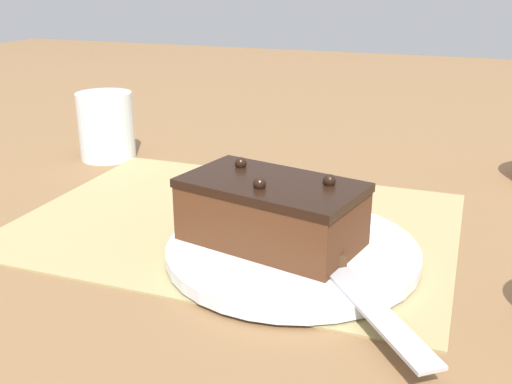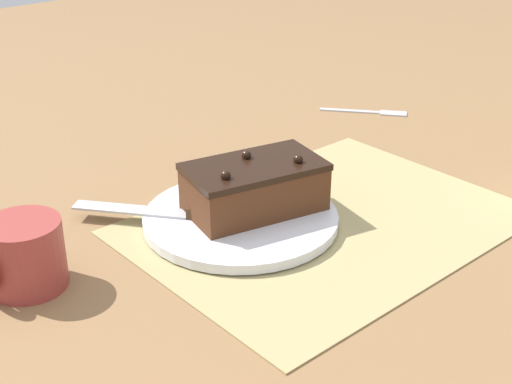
{
  "view_description": "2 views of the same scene",
  "coord_description": "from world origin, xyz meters",
  "px_view_note": "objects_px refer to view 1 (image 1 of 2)",
  "views": [
    {
      "loc": [
        0.23,
        -0.56,
        0.26
      ],
      "look_at": [
        0.04,
        -0.06,
        0.06
      ],
      "focal_mm": 42.0,
      "sensor_mm": 36.0,
      "label": 1
    },
    {
      "loc": [
        0.57,
        0.52,
        0.42
      ],
      "look_at": [
        0.05,
        -0.07,
        0.03
      ],
      "focal_mm": 50.0,
      "sensor_mm": 36.0,
      "label": 2
    }
  ],
  "objects_px": {
    "chocolate_cake": "(271,211)",
    "drinking_glass": "(106,126)",
    "cake_plate": "(292,251)",
    "serving_knife": "(337,267)"
  },
  "relations": [
    {
      "from": "cake_plate",
      "to": "drinking_glass",
      "type": "relative_size",
      "value": 2.47
    },
    {
      "from": "chocolate_cake",
      "to": "drinking_glass",
      "type": "xyz_separation_m",
      "value": [
        -0.33,
        0.23,
        0.0
      ]
    },
    {
      "from": "serving_knife",
      "to": "drinking_glass",
      "type": "relative_size",
      "value": 1.89
    },
    {
      "from": "drinking_glass",
      "to": "cake_plate",
      "type": "bearing_deg",
      "value": -32.92
    },
    {
      "from": "cake_plate",
      "to": "drinking_glass",
      "type": "bearing_deg",
      "value": 147.08
    },
    {
      "from": "cake_plate",
      "to": "serving_knife",
      "type": "distance_m",
      "value": 0.07
    },
    {
      "from": "serving_knife",
      "to": "chocolate_cake",
      "type": "bearing_deg",
      "value": -66.81
    },
    {
      "from": "drinking_glass",
      "to": "chocolate_cake",
      "type": "bearing_deg",
      "value": -34.49
    },
    {
      "from": "cake_plate",
      "to": "chocolate_cake",
      "type": "distance_m",
      "value": 0.04
    },
    {
      "from": "chocolate_cake",
      "to": "drinking_glass",
      "type": "height_order",
      "value": "drinking_glass"
    }
  ]
}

